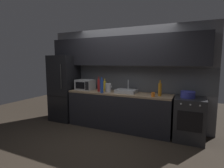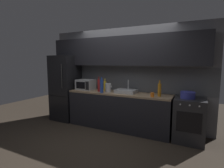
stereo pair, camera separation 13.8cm
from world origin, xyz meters
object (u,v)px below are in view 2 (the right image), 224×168
(oven_range, at_px, (189,120))
(cooking_pot, at_px, (188,95))
(kettle, at_px, (108,88))
(wine_bottle_blue, at_px, (102,86))
(wine_bottle_red, at_px, (99,85))
(wine_bottle_amber, at_px, (159,90))
(wine_bottle_yellow, at_px, (105,86))
(microwave, at_px, (86,85))
(mug_orange, at_px, (152,95))
(refrigerator, at_px, (66,88))

(oven_range, xyz_separation_m, cooking_pot, (-0.06, 0.00, 0.52))
(oven_range, xyz_separation_m, kettle, (-1.86, -0.05, 0.56))
(wine_bottle_blue, distance_m, wine_bottle_red, 0.18)
(wine_bottle_amber, relative_size, wine_bottle_yellow, 1.10)
(wine_bottle_red, bearing_deg, wine_bottle_amber, 1.79)
(oven_range, distance_m, wine_bottle_red, 2.19)
(wine_bottle_yellow, bearing_deg, cooking_pot, -2.25)
(cooking_pot, bearing_deg, wine_bottle_blue, -173.63)
(oven_range, distance_m, microwave, 2.65)
(wine_bottle_red, bearing_deg, kettle, 11.94)
(mug_orange, relative_size, cooking_pot, 0.33)
(oven_range, bearing_deg, refrigerator, 179.98)
(refrigerator, bearing_deg, wine_bottle_red, -5.21)
(wine_bottle_yellow, bearing_deg, wine_bottle_blue, -77.20)
(wine_bottle_red, height_order, mug_orange, wine_bottle_red)
(wine_bottle_blue, xyz_separation_m, cooking_pot, (1.90, 0.21, -0.09))
(wine_bottle_blue, xyz_separation_m, mug_orange, (1.22, 0.02, -0.11))
(refrigerator, bearing_deg, wine_bottle_blue, -9.21)
(oven_range, height_order, wine_bottle_yellow, wine_bottle_yellow)
(refrigerator, distance_m, wine_bottle_blue, 1.33)
(wine_bottle_blue, bearing_deg, wine_bottle_amber, 6.46)
(refrigerator, height_order, wine_bottle_yellow, refrigerator)
(wine_bottle_amber, distance_m, cooking_pot, 0.57)
(kettle, height_order, wine_bottle_red, wine_bottle_red)
(kettle, relative_size, wine_bottle_blue, 0.64)
(wine_bottle_yellow, bearing_deg, kettle, -39.20)
(wine_bottle_amber, bearing_deg, microwave, 177.73)
(wine_bottle_blue, height_order, wine_bottle_red, wine_bottle_blue)
(microwave, relative_size, wine_bottle_red, 1.22)
(microwave, relative_size, wine_bottle_yellow, 1.45)
(wine_bottle_blue, bearing_deg, mug_orange, 1.06)
(wine_bottle_red, bearing_deg, wine_bottle_yellow, 67.51)
(refrigerator, distance_m, oven_range, 3.30)
(microwave, height_order, cooking_pot, microwave)
(refrigerator, distance_m, wine_bottle_red, 1.18)
(microwave, height_order, wine_bottle_red, wine_bottle_red)
(wine_bottle_red, xyz_separation_m, cooking_pot, (2.04, 0.11, -0.09))
(oven_range, bearing_deg, microwave, 179.56)
(refrigerator, bearing_deg, wine_bottle_yellow, 3.57)
(kettle, distance_m, wine_bottle_red, 0.25)
(wine_bottle_amber, relative_size, cooking_pot, 1.21)
(oven_range, relative_size, wine_bottle_red, 2.38)
(cooking_pot, bearing_deg, mug_orange, -164.34)
(kettle, bearing_deg, microwave, 174.16)
(refrigerator, distance_m, kettle, 1.41)
(wine_bottle_yellow, xyz_separation_m, wine_bottle_red, (-0.08, -0.18, 0.03))
(kettle, height_order, wine_bottle_blue, wine_bottle_blue)
(microwave, distance_m, cooking_pot, 2.53)
(microwave, bearing_deg, wine_bottle_blue, -20.19)
(microwave, distance_m, wine_bottle_yellow, 0.56)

